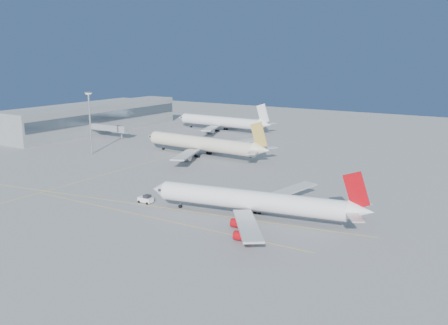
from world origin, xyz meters
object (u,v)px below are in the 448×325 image
Objects in this scene: airliner_etihad at (204,144)px; airliner_third at (222,122)px; pushback_tug at (146,199)px; light_mast at (90,118)px; airliner_virgin at (255,201)px.

airliner_etihad is 69.08m from airliner_third.
light_mast is at bearing 147.73° from pushback_tug.
airliner_virgin reaches higher than pushback_tug.
pushback_tug is at bearing -66.43° from airliner_etihad.
airliner_third is 14.12× the size of pushback_tug.
airliner_third is 137.30m from pushback_tug.
light_mast reaches higher than airliner_virgin.
light_mast is at bearing 149.94° from airliner_virgin.
airliner_etihad is 2.44× the size of light_mast.
light_mast is (-66.24, 42.62, 14.37)m from pushback_tug.
airliner_etihad is 1.03× the size of airliner_third.
airliner_third reaches higher than airliner_virgin.
airliner_third is at bearing 113.13° from pushback_tug.
pushback_tug is (52.82, -126.67, -3.89)m from airliner_third.
airliner_third is (-85.73, 121.88, 0.53)m from airliner_virgin.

